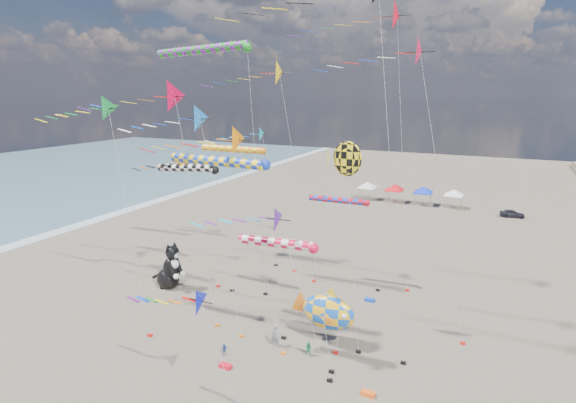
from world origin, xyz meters
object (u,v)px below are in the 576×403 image
(parked_car, at_px, (512,214))
(child_green, at_px, (308,349))
(fish_inflatable, at_px, (328,312))
(child_blue, at_px, (224,349))
(cat_inflatable, at_px, (169,265))
(person_adult, at_px, (275,336))

(parked_car, bearing_deg, child_green, 159.09)
(fish_inflatable, bearing_deg, child_blue, -143.58)
(fish_inflatable, bearing_deg, cat_inflatable, 170.62)
(person_adult, relative_size, parked_car, 0.52)
(cat_inflatable, xyz_separation_m, child_green, (17.36, -5.17, -1.86))
(fish_inflatable, bearing_deg, child_green, -107.06)
(person_adult, distance_m, parked_car, 51.98)
(person_adult, bearing_deg, child_blue, -145.30)
(fish_inflatable, distance_m, child_green, 3.15)
(cat_inflatable, height_order, child_blue, cat_inflatable)
(cat_inflatable, height_order, child_green, cat_inflatable)
(child_blue, bearing_deg, fish_inflatable, 16.15)
(child_blue, bearing_deg, parked_car, 48.72)
(child_green, height_order, child_blue, child_green)
(cat_inflatable, distance_m, child_blue, 14.06)
(child_blue, bearing_deg, child_green, 3.73)
(cat_inflatable, distance_m, parked_car, 54.19)
(fish_inflatable, height_order, parked_car, fish_inflatable)
(cat_inflatable, height_order, person_adult, cat_inflatable)
(parked_car, bearing_deg, person_adult, 156.04)
(cat_inflatable, xyz_separation_m, child_blue, (11.56, -7.75, -1.99))
(fish_inflatable, xyz_separation_m, child_green, (-0.67, -2.19, -2.16))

